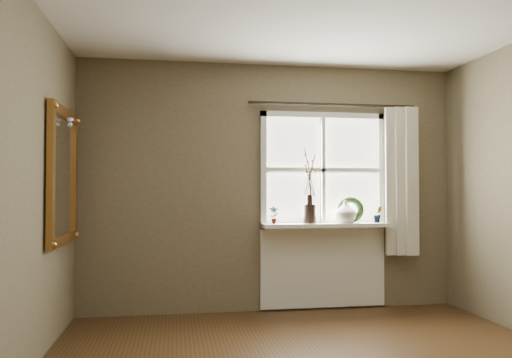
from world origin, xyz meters
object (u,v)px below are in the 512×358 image
object	(u,v)px
dark_jug	(310,214)
gilt_mirror	(63,176)
cream_vase	(345,211)
wreath	(350,213)

from	to	relation	value
dark_jug	gilt_mirror	size ratio (longest dim) A/B	0.17
dark_jug	cream_vase	size ratio (longest dim) A/B	0.83
gilt_mirror	cream_vase	bearing A→B (deg)	11.62
wreath	cream_vase	bearing A→B (deg)	-133.76
wreath	gilt_mirror	distance (m)	2.88
dark_jug	cream_vase	world-z (taller)	cream_vase
dark_jug	wreath	size ratio (longest dim) A/B	0.71
cream_vase	gilt_mirror	size ratio (longest dim) A/B	0.21
dark_jug	gilt_mirror	bearing A→B (deg)	-166.51
dark_jug	cream_vase	bearing A→B (deg)	0.00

